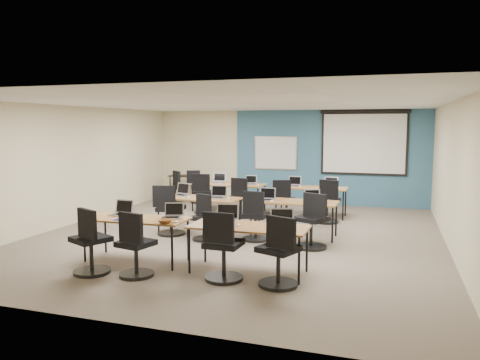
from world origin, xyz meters
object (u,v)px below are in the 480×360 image
(laptop_9, at_px, (250,182))
(spare_chair_a, at_px, (197,189))
(laptop_5, at_px, (218,195))
(task_chair_8, at_px, (204,197))
(laptop_4, at_px, (181,192))
(task_chair_5, at_px, (204,221))
(laptop_11, at_px, (331,185))
(training_table_front_right, at_px, (248,229))
(task_chair_0, at_px, (90,247))
(laptop_6, at_px, (267,197))
(task_chair_2, at_px, (223,252))
(projector_screen, at_px, (364,139))
(laptop_3, at_px, (280,223))
(laptop_1, at_px, (172,214))
(spare_chair_b, at_px, (176,190))
(laptop_0, at_px, (122,211))
(laptop_10, at_px, (294,184))
(whiteboard, at_px, (276,153))
(laptop_8, at_px, (218,180))
(training_table_back_right, at_px, (311,189))
(task_chair_7, at_px, (312,225))
(training_table_front_left, at_px, (136,221))
(task_chair_4, at_px, (169,214))
(training_table_back_left, at_px, (229,185))
(task_chair_1, at_px, (135,250))
(training_table_mid_right, at_px, (294,203))
(task_chair_10, at_px, (285,204))
(task_chair_3, at_px, (279,257))
(utility_table, at_px, (184,179))
(training_table_mid_left, at_px, (199,200))
(task_chair_6, at_px, (255,220))
(laptop_2, at_px, (226,217))
(task_chair_11, at_px, (327,205))

(laptop_9, height_order, spare_chair_a, spare_chair_a)
(laptop_5, xyz_separation_m, task_chair_8, (-1.06, 1.82, -0.36))
(laptop_4, bearing_deg, spare_chair_a, 125.66)
(task_chair_5, distance_m, laptop_11, 3.92)
(training_table_front_right, height_order, task_chair_0, task_chair_0)
(laptop_6, bearing_deg, task_chair_2, -88.48)
(laptop_4, distance_m, laptop_5, 0.89)
(projector_screen, bearing_deg, laptop_3, -97.01)
(laptop_1, relative_size, spare_chair_b, 0.33)
(laptop_0, bearing_deg, laptop_10, 68.83)
(whiteboard, xyz_separation_m, task_chair_2, (0.97, -7.16, -1.02))
(task_chair_0, bearing_deg, laptop_8, 116.28)
(laptop_8, relative_size, spare_chair_b, 0.34)
(laptop_11, bearing_deg, task_chair_5, -123.51)
(training_table_back_right, height_order, task_chair_7, task_chair_7)
(training_table_front_left, relative_size, task_chair_2, 1.66)
(laptop_6, height_order, spare_chair_a, laptop_6)
(whiteboard, bearing_deg, laptop_5, -93.26)
(task_chair_4, xyz_separation_m, laptop_11, (2.90, 3.08, 0.35))
(training_table_back_left, height_order, task_chair_1, task_chair_1)
(laptop_4, bearing_deg, laptop_1, -50.16)
(training_table_front_left, bearing_deg, task_chair_0, -111.64)
(task_chair_4, bearing_deg, training_table_mid_right, 6.68)
(task_chair_4, xyz_separation_m, task_chair_10, (1.98, 2.08, -0.02))
(task_chair_3, relative_size, utility_table, 1.19)
(training_table_front_left, distance_m, task_chair_8, 4.34)
(task_chair_2, relative_size, laptop_3, 2.87)
(task_chair_7, bearing_deg, laptop_8, 157.08)
(training_table_back_left, distance_m, spare_chair_b, 1.92)
(laptop_5, bearing_deg, training_table_mid_left, -177.28)
(laptop_4, bearing_deg, task_chair_6, -0.57)
(spare_chair_b, bearing_deg, task_chair_4, -26.93)
(laptop_8, bearing_deg, task_chair_1, -88.68)
(laptop_1, relative_size, task_chair_2, 0.31)
(laptop_2, xyz_separation_m, task_chair_8, (-2.06, 4.08, -0.36))
(task_chair_8, bearing_deg, task_chair_6, -55.60)
(task_chair_2, xyz_separation_m, laptop_6, (-0.14, 3.00, 0.36))
(laptop_8, xyz_separation_m, laptop_9, (0.93, -0.11, -0.01))
(laptop_9, bearing_deg, task_chair_5, -106.15)
(laptop_9, bearing_deg, whiteboard, 65.19)
(task_chair_0, bearing_deg, task_chair_2, 34.43)
(laptop_9, bearing_deg, training_table_back_left, 170.61)
(laptop_6, bearing_deg, projector_screen, 66.95)
(training_table_back_left, distance_m, laptop_5, 2.42)
(task_chair_7, xyz_separation_m, utility_table, (-4.66, 4.52, 0.21))
(laptop_8, bearing_deg, training_table_front_right, -71.65)
(task_chair_7, relative_size, task_chair_11, 1.03)
(laptop_6, bearing_deg, task_chair_5, -141.14)
(task_chair_2, bearing_deg, utility_table, 120.28)
(laptop_0, relative_size, laptop_1, 1.04)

